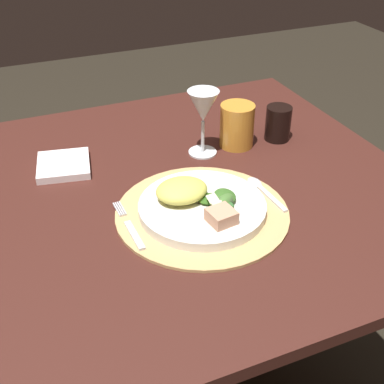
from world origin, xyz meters
TOP-DOWN VIEW (x-y plane):
  - dining_table at (0.00, 0.00)m, footprint 1.12×0.91m
  - placemat at (0.07, -0.11)m, footprint 0.33×0.33m
  - dinner_plate at (0.07, -0.11)m, footprint 0.24×0.24m
  - pasta_serving at (0.04, -0.08)m, footprint 0.10×0.09m
  - salad_greens at (0.10, -0.13)m, footprint 0.07×0.08m
  - bread_piece at (0.08, -0.18)m, footprint 0.05×0.05m
  - fork at (-0.07, -0.11)m, footprint 0.02×0.15m
  - spoon at (0.22, -0.09)m, footprint 0.03×0.13m
  - napkin at (-0.14, 0.16)m, footprint 0.13×0.14m
  - wine_glass at (0.17, 0.11)m, footprint 0.07×0.07m
  - amber_tumbler at (0.26, 0.11)m, footprint 0.08×0.08m
  - dark_tumbler at (0.37, 0.10)m, footprint 0.06×0.06m

SIDE VIEW (x-z plane):
  - dining_table at x=0.00m, z-range 0.24..0.96m
  - placemat at x=0.07m, z-range 0.72..0.72m
  - napkin at x=-0.14m, z-range 0.72..0.73m
  - spoon at x=0.22m, z-range 0.72..0.73m
  - fork at x=-0.07m, z-range 0.72..0.73m
  - dinner_plate at x=0.07m, z-range 0.72..0.74m
  - salad_greens at x=0.10m, z-range 0.74..0.76m
  - bread_piece at x=0.08m, z-range 0.74..0.77m
  - dark_tumbler at x=0.37m, z-range 0.72..0.80m
  - pasta_serving at x=0.04m, z-range 0.74..0.78m
  - amber_tumbler at x=0.26m, z-range 0.72..0.82m
  - wine_glass at x=0.17m, z-range 0.75..0.90m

